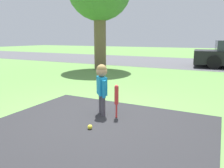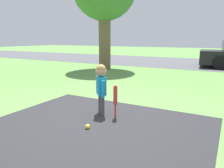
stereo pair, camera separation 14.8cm
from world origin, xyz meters
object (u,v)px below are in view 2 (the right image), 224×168
(child, at_px, (101,82))
(baseball_bat, at_px, (115,97))
(sports_ball, at_px, (88,127))
(fire_hydrant, at_px, (104,59))

(child, height_order, baseball_bat, child)
(child, relative_size, sports_ball, 12.43)
(fire_hydrant, bearing_deg, sports_ball, -61.07)
(child, xyz_separation_m, fire_hydrant, (-3.50, 5.96, -0.24))
(fire_hydrant, bearing_deg, child, -59.58)
(baseball_bat, bearing_deg, sports_ball, -103.31)
(child, distance_m, sports_ball, 0.88)
(baseball_bat, height_order, fire_hydrant, fire_hydrant)
(child, xyz_separation_m, sports_ball, (0.16, -0.67, -0.56))
(fire_hydrant, bearing_deg, baseball_bat, -57.60)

